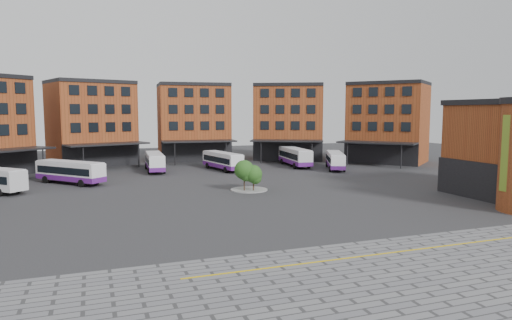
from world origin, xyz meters
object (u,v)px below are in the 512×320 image
object	(u,v)px
tree_island	(250,174)
bus_d	(222,161)
bus_c	(155,161)
bus_e	(295,156)
bus_f	(335,160)
bus_b	(70,172)

from	to	relation	value
tree_island	bus_d	distance (m)	19.65
bus_c	bus_e	bearing A→B (deg)	-0.30
bus_c	bus_f	xyz separation A→B (m)	(27.73, -7.39, -0.06)
tree_island	bus_c	bearing A→B (deg)	110.63
bus_b	bus_d	size ratio (longest dim) A/B	0.90
tree_island	bus_d	xyz separation A→B (m)	(2.16, 19.53, -0.48)
bus_c	bus_f	size ratio (longest dim) A/B	1.04
bus_d	bus_e	bearing A→B (deg)	-7.44
bus_f	bus_e	bearing A→B (deg)	149.76
bus_e	bus_f	xyz separation A→B (m)	(4.35, -6.07, -0.18)
bus_d	bus_c	bearing A→B (deg)	156.82
bus_c	bus_d	distance (m)	10.56
bus_b	bus_c	distance (m)	14.82
tree_island	bus_e	world-z (taller)	tree_island
tree_island	bus_e	size ratio (longest dim) A/B	0.39
tree_island	bus_d	size ratio (longest dim) A/B	0.43
bus_d	bus_e	world-z (taller)	bus_e
bus_e	bus_f	world-z (taller)	bus_e
tree_island	bus_b	xyz separation A→B (m)	(-20.06, 12.87, -0.43)
bus_d	bus_b	bearing A→B (deg)	-174.56
tree_island	bus_b	world-z (taller)	tree_island
bus_b	bus_e	xyz separation A→B (m)	(35.27, 7.52, 0.08)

